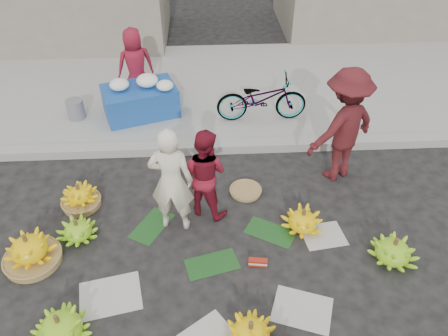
{
  "coord_description": "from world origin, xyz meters",
  "views": [
    {
      "loc": [
        -0.14,
        -3.71,
        4.34
      ],
      "look_at": [
        0.1,
        0.84,
        0.7
      ],
      "focal_mm": 35.0,
      "sensor_mm": 36.0,
      "label": 1
    }
  ],
  "objects_px": {
    "banana_bunch_4": "(393,250)",
    "bicycle": "(262,98)",
    "vendor_cream": "(171,181)",
    "flower_table": "(141,99)",
    "banana_bunch_0": "(30,251)"
  },
  "relations": [
    {
      "from": "banana_bunch_4",
      "to": "flower_table",
      "type": "height_order",
      "value": "flower_table"
    },
    {
      "from": "flower_table",
      "to": "banana_bunch_4",
      "type": "bearing_deg",
      "value": -63.88
    },
    {
      "from": "banana_bunch_4",
      "to": "vendor_cream",
      "type": "height_order",
      "value": "vendor_cream"
    },
    {
      "from": "vendor_cream",
      "to": "flower_table",
      "type": "distance_m",
      "value": 2.84
    },
    {
      "from": "flower_table",
      "to": "vendor_cream",
      "type": "bearing_deg",
      "value": -94.14
    },
    {
      "from": "banana_bunch_4",
      "to": "bicycle",
      "type": "height_order",
      "value": "bicycle"
    },
    {
      "from": "banana_bunch_4",
      "to": "vendor_cream",
      "type": "bearing_deg",
      "value": 164.45
    },
    {
      "from": "bicycle",
      "to": "banana_bunch_0",
      "type": "bearing_deg",
      "value": 131.98
    },
    {
      "from": "flower_table",
      "to": "bicycle",
      "type": "relative_size",
      "value": 0.92
    },
    {
      "from": "vendor_cream",
      "to": "flower_table",
      "type": "xyz_separation_m",
      "value": [
        -0.69,
        2.73,
        -0.35
      ]
    },
    {
      "from": "vendor_cream",
      "to": "bicycle",
      "type": "relative_size",
      "value": 0.98
    },
    {
      "from": "bicycle",
      "to": "flower_table",
      "type": "bearing_deg",
      "value": 81.32
    },
    {
      "from": "banana_bunch_4",
      "to": "vendor_cream",
      "type": "xyz_separation_m",
      "value": [
        -2.73,
        0.76,
        0.61
      ]
    },
    {
      "from": "banana_bunch_0",
      "to": "bicycle",
      "type": "xyz_separation_m",
      "value": [
        3.21,
        2.99,
        0.33
      ]
    },
    {
      "from": "flower_table",
      "to": "banana_bunch_0",
      "type": "bearing_deg",
      "value": -126.28
    }
  ]
}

